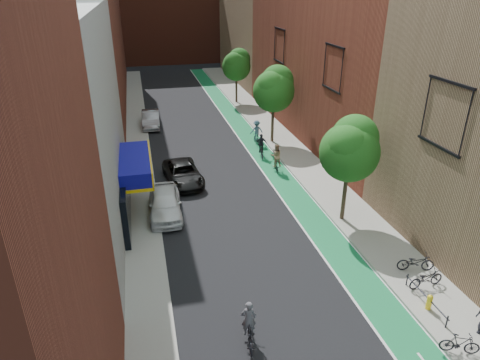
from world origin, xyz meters
TOP-DOWN VIEW (x-y plane):
  - bike_lane at (4.00, 26.00)m, footprint 2.00×68.00m
  - sidewalk_left at (-6.00, 26.00)m, footprint 2.00×68.00m
  - sidewalk_right at (6.50, 26.00)m, footprint 3.00×68.00m
  - building_left_white at (-11.00, 14.00)m, footprint 8.00×20.00m
  - building_left_far_red at (-11.00, 42.00)m, footprint 8.00×36.00m
  - building_right_mid_red at (12.00, 26.00)m, footprint 8.00×28.00m
  - building_right_far_tan at (12.00, 50.00)m, footprint 8.00×20.00m
  - building_far_closure at (0.00, 72.00)m, footprint 30.00×14.00m
  - tree_near at (5.65, 10.02)m, footprint 3.40×3.36m
  - tree_mid at (5.65, 24.02)m, footprint 3.55×3.53m
  - tree_far at (5.65, 38.02)m, footprint 3.30×3.25m
  - parked_car_white at (-4.60, 13.14)m, footprint 2.13×4.86m
  - parked_car_black at (-3.00, 17.58)m, footprint 2.74×5.20m
  - parked_car_silver at (-4.60, 31.16)m, footprint 1.82×4.79m
  - cyclist_lead at (-2.20, 2.07)m, footprint 0.93×1.94m
  - cyclist_lane_near at (4.02, 17.99)m, footprint 0.93×1.55m
  - cyclist_lane_mid at (3.75, 20.96)m, footprint 0.98×1.79m
  - cyclist_lane_far at (4.21, 24.13)m, footprint 1.17×1.51m
  - parked_bike_near at (6.83, 4.51)m, footprint 1.90×1.06m
  - parked_bike_mid at (5.40, -0.43)m, footprint 1.52×0.97m
  - parked_bike_far at (6.55, 3.29)m, footprint 1.84×0.78m
  - fire_hydrant at (5.79, 1.95)m, footprint 0.25×0.25m

SIDE VIEW (x-z plane):
  - bike_lane at x=4.00m, z-range 0.00..0.01m
  - sidewalk_left at x=-6.00m, z-range 0.00..0.15m
  - sidewalk_right at x=6.50m, z-range 0.00..0.15m
  - fire_hydrant at x=5.79m, z-range 0.17..0.90m
  - parked_bike_mid at x=5.40m, z-range 0.15..1.04m
  - parked_bike_far at x=6.55m, z-range 0.15..1.09m
  - parked_bike_near at x=6.83m, z-range 0.15..1.09m
  - cyclist_lead at x=-2.20m, z-range -0.33..1.62m
  - parked_car_black at x=-3.00m, z-range 0.00..1.40m
  - cyclist_lane_mid at x=3.75m, z-range -0.25..1.68m
  - parked_car_silver at x=-4.60m, z-range 0.00..1.56m
  - parked_car_white at x=-4.60m, z-range 0.00..1.63m
  - cyclist_lane_near at x=4.02m, z-range -0.11..2.00m
  - cyclist_lane_far at x=4.21m, z-range -0.06..2.03m
  - tree_far at x=5.65m, z-range 1.40..7.60m
  - tree_near at x=5.65m, z-range 1.45..7.87m
  - tree_mid at x=5.65m, z-range 1.52..8.26m
  - building_left_white at x=-11.00m, z-range 0.00..12.00m
  - building_right_far_tan at x=12.00m, z-range 0.00..18.00m
  - building_far_closure at x=0.00m, z-range 0.00..20.00m
  - building_left_far_red at x=-11.00m, z-range 0.00..22.00m
  - building_right_mid_red at x=12.00m, z-range 0.00..22.00m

